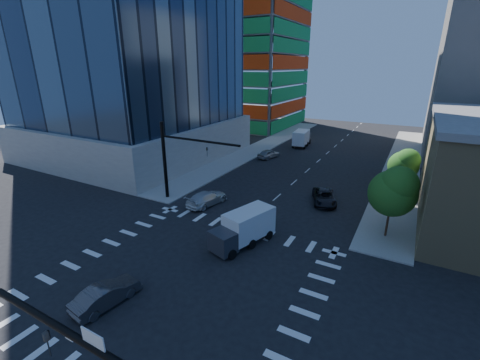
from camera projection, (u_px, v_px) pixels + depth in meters
The scene contains 14 objects.
ground at pixel (184, 279), 23.93m from camera, with size 160.00×160.00×0.00m, color black.
road_markings at pixel (184, 279), 23.93m from camera, with size 20.00×20.00×0.01m, color silver.
sidewalk_ne at pixel (403, 165), 51.23m from camera, with size 5.00×60.00×0.15m, color gray.
sidewalk_nw at pixel (261, 147), 62.59m from camera, with size 5.00×60.00×0.15m, color gray.
construction_building at pixel (247, 25), 79.20m from camera, with size 25.16×34.50×70.60m.
signal_mast_nw at pixel (174, 155), 36.11m from camera, with size 10.20×0.40×9.00m.
tree_south at pixel (394, 191), 28.09m from camera, with size 4.16×4.16×6.82m.
tree_north at pixel (405, 164), 38.09m from camera, with size 3.54×3.52×5.78m.
car_nb_far at pixel (324, 197), 37.01m from camera, with size 2.41×5.22×1.45m, color black.
car_sb_near at pixel (207, 198), 36.54m from camera, with size 2.19×5.38×1.56m, color white.
car_sb_mid at pixel (269, 154), 55.01m from camera, with size 1.80×4.47×1.52m, color #A3A7AB.
car_sb_cross at pixel (106, 295), 21.16m from camera, with size 1.59×4.57×1.51m, color #434247.
box_truck_near at pixel (242, 231), 28.09m from camera, with size 4.00×6.18×3.00m.
box_truck_far at pixel (302, 139), 63.38m from camera, with size 3.15×6.21×3.14m.
Camera 1 is at (13.36, -15.54, 15.01)m, focal length 24.00 mm.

